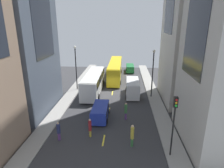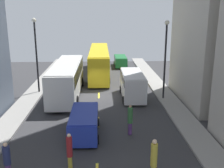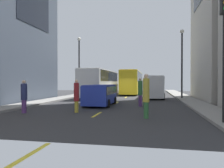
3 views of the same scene
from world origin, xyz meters
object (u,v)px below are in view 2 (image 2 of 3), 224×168
Objects in this scene: city_bus_white at (67,76)px; car_green_1 at (120,60)px; car_blue_0 at (84,122)px; pedestrian_walking_far at (130,119)px; pedestrian_crossing_mid at (7,160)px; delivery_van_white at (132,83)px; pedestrian_waiting_curb at (154,159)px; streetcar_yellow at (99,60)px; pedestrian_crossing_near at (70,150)px.

city_bus_white is 2.45× the size of car_green_1.
car_blue_0 is (2.31, -9.49, -1.02)m from city_bus_white.
pedestrian_walking_far is (3.22, -0.09, 0.19)m from car_blue_0.
car_blue_0 reaches higher than car_green_1.
pedestrian_crossing_mid is at bearing -105.08° from car_green_1.
pedestrian_walking_far reaches higher than car_blue_0.
city_bus_white reaches higher than pedestrian_crossing_mid.
pedestrian_crossing_mid is at bearing -126.15° from car_blue_0.
delivery_van_white is 2.46× the size of pedestrian_waiting_curb.
pedestrian_waiting_curb is (-0.51, -13.89, -0.26)m from delivery_van_white.
city_bus_white is 5.62× the size of pedestrian_crossing_mid.
car_blue_0 is (-4.33, -8.32, -0.52)m from delivery_van_white.
streetcar_yellow is 22.93m from pedestrian_crossing_near.
streetcar_yellow is at bearing 43.30° from pedestrian_waiting_curb.
car_blue_0 is 4.21m from pedestrian_crossing_near.
pedestrian_waiting_curb is (2.88, -24.26, -0.87)m from streetcar_yellow.
pedestrian_walking_far is (5.53, -9.58, -0.83)m from city_bus_white.
car_blue_0 is 0.98× the size of car_green_1.
delivery_van_white is at bearing -89.80° from car_green_1.
streetcar_yellow reaches higher than pedestrian_walking_far.
city_bus_white is 5.51× the size of pedestrian_crossing_near.
car_green_1 is at bearing -51.87° from pedestrian_crossing_mid.
delivery_van_white is 2.61× the size of pedestrian_walking_far.
pedestrian_waiting_curb is (6.14, -15.06, -0.75)m from city_bus_white.
pedestrian_crossing_mid is (-3.65, -5.00, 0.08)m from car_blue_0.
streetcar_yellow is 3.18× the size of car_green_1.
streetcar_yellow is 10.92m from delivery_van_white.
delivery_van_white reaches higher than pedestrian_crossing_near.
streetcar_yellow reaches higher than pedestrian_waiting_curb.
pedestrian_waiting_curb is (-0.45, -30.00, 0.28)m from car_green_1.
streetcar_yellow is at bearing 108.09° from delivery_van_white.
streetcar_yellow is at bearing 70.50° from city_bus_white.
city_bus_white reaches higher than car_blue_0.
pedestrian_waiting_curb is at bearing -67.84° from city_bus_white.
car_green_1 is at bearing 164.12° from pedestrian_walking_far.
streetcar_yellow reaches higher than car_green_1.
pedestrian_crossing_near is (-0.55, -4.17, 0.11)m from car_blue_0.
city_bus_white is 9.76m from streetcar_yellow.
city_bus_white is 4.87× the size of pedestrian_waiting_curb.
pedestrian_crossing_mid is 3.21m from pedestrian_crossing_near.
car_blue_0 is at bearing -99.93° from car_green_1.
pedestrian_crossing_near is (-4.82, -28.59, 0.13)m from car_green_1.
streetcar_yellow reaches higher than pedestrian_crossing_mid.
streetcar_yellow is 6.69× the size of pedestrian_walking_far.
city_bus_white is 13.81m from pedestrian_crossing_near.
pedestrian_crossing_near reaches higher than car_blue_0.
pedestrian_walking_far is (-1.06, -24.51, 0.21)m from car_green_1.
streetcar_yellow is at bearing 87.10° from car_blue_0.
car_green_1 is at bearing 66.19° from city_bus_white.
pedestrian_crossing_mid is at bearing 64.65° from pedestrian_crossing_near.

